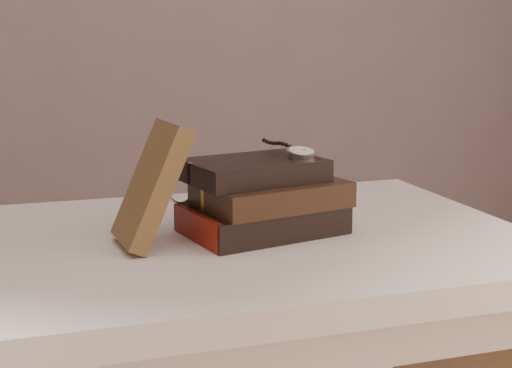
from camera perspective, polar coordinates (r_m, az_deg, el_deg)
name	(u,v)px	position (r m, az deg, el deg)	size (l,w,h in m)	color
table	(194,297)	(1.08, -5.01, -8.99)	(1.00, 0.60, 0.75)	silver
book_stack	(263,198)	(1.06, 0.58, -1.17)	(0.26, 0.20, 0.11)	black
journal	(152,185)	(1.00, -8.39, -0.07)	(0.03, 0.11, 0.18)	#46311A
pocket_watch	(299,152)	(1.08, 3.46, 2.61)	(0.06, 0.15, 0.02)	silver
eyeglasses	(193,188)	(1.09, -5.08, -0.29)	(0.11, 0.13, 0.04)	silver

